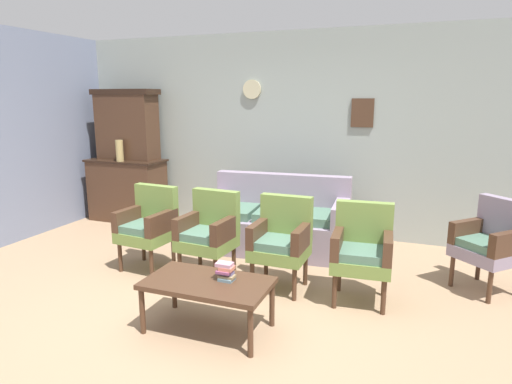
% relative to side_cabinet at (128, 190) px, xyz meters
% --- Properties ---
extents(ground_plane, '(7.68, 7.68, 0.00)m').
position_rel_side_cabinet_xyz_m(ground_plane, '(2.51, -2.25, -0.47)').
color(ground_plane, '#997A5B').
extents(wall_back_with_decor, '(6.40, 0.09, 2.70)m').
position_rel_side_cabinet_xyz_m(wall_back_with_decor, '(2.51, 0.38, 0.89)').
color(wall_back_with_decor, '#939E99').
rests_on(wall_back_with_decor, ground).
extents(side_cabinet, '(1.16, 0.55, 0.93)m').
position_rel_side_cabinet_xyz_m(side_cabinet, '(0.00, 0.00, 0.00)').
color(side_cabinet, '#472D1E').
rests_on(side_cabinet, ground).
extents(cabinet_upper_hutch, '(0.99, 0.38, 1.03)m').
position_rel_side_cabinet_xyz_m(cabinet_upper_hutch, '(0.00, 0.08, 0.98)').
color(cabinet_upper_hutch, '#472D1E').
rests_on(cabinet_upper_hutch, side_cabinet).
extents(vase_on_cabinet, '(0.11, 0.11, 0.31)m').
position_rel_side_cabinet_xyz_m(vase_on_cabinet, '(0.04, -0.19, 0.62)').
color(vase_on_cabinet, tan).
rests_on(vase_on_cabinet, side_cabinet).
extents(floral_couch, '(1.77, 0.93, 0.90)m').
position_rel_side_cabinet_xyz_m(floral_couch, '(2.56, -0.48, -0.14)').
color(floral_couch, gray).
rests_on(floral_couch, ground).
extents(armchair_near_cabinet, '(0.56, 0.53, 0.90)m').
position_rel_side_cabinet_xyz_m(armchair_near_cabinet, '(1.44, -1.55, 0.03)').
color(armchair_near_cabinet, olive).
rests_on(armchair_near_cabinet, ground).
extents(armchair_near_couch_end, '(0.56, 0.53, 0.90)m').
position_rel_side_cabinet_xyz_m(armchair_near_couch_end, '(2.17, -1.55, 0.03)').
color(armchair_near_couch_end, olive).
rests_on(armchair_near_couch_end, ground).
extents(armchair_by_doorway, '(0.53, 0.50, 0.90)m').
position_rel_side_cabinet_xyz_m(armchair_by_doorway, '(2.94, -1.54, 0.03)').
color(armchair_by_doorway, olive).
rests_on(armchair_by_doorway, ground).
extents(armchair_row_middle, '(0.56, 0.53, 0.90)m').
position_rel_side_cabinet_xyz_m(armchair_row_middle, '(3.72, -1.54, 0.03)').
color(armchair_row_middle, olive).
rests_on(armchair_row_middle, ground).
extents(wingback_chair_by_fireplace, '(0.71, 0.71, 0.90)m').
position_rel_side_cabinet_xyz_m(wingback_chair_by_fireplace, '(4.84, -0.89, 0.03)').
color(wingback_chair_by_fireplace, gray).
rests_on(wingback_chair_by_fireplace, ground).
extents(coffee_table, '(1.00, 0.56, 0.42)m').
position_rel_side_cabinet_xyz_m(coffee_table, '(2.65, -2.53, -0.09)').
color(coffee_table, '#472D1E').
rests_on(coffee_table, ground).
extents(book_stack_on_table, '(0.15, 0.11, 0.14)m').
position_rel_side_cabinet_xyz_m(book_stack_on_table, '(2.77, -2.46, 0.02)').
color(book_stack_on_table, slate).
rests_on(book_stack_on_table, coffee_table).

